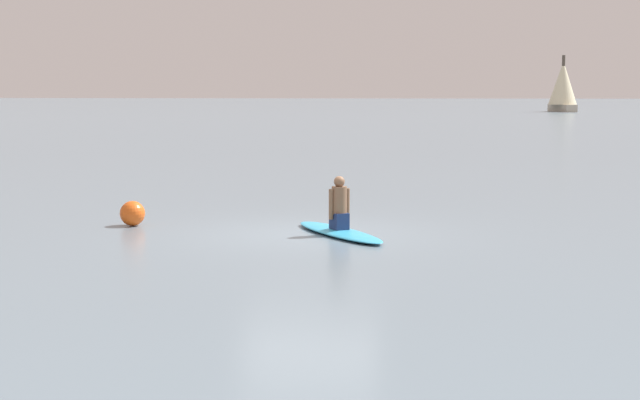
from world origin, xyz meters
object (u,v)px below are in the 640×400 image
surfboard (339,232)px  sailboat_far_left (563,85)px  person_paddler (339,205)px  buoy_marker (132,213)px

surfboard → sailboat_far_left: sailboat_far_left is taller
surfboard → person_paddler: person_paddler is taller
surfboard → sailboat_far_left: size_ratio=0.50×
surfboard → person_paddler: (-0.00, 0.00, 0.50)m
buoy_marker → surfboard: bearing=-11.1°
surfboard → person_paddler: 0.50m
sailboat_far_left → buoy_marker: bearing=147.3°
person_paddler → sailboat_far_left: bearing=136.9°
surfboard → buoy_marker: buoy_marker is taller
surfboard → sailboat_far_left: bearing=136.9°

